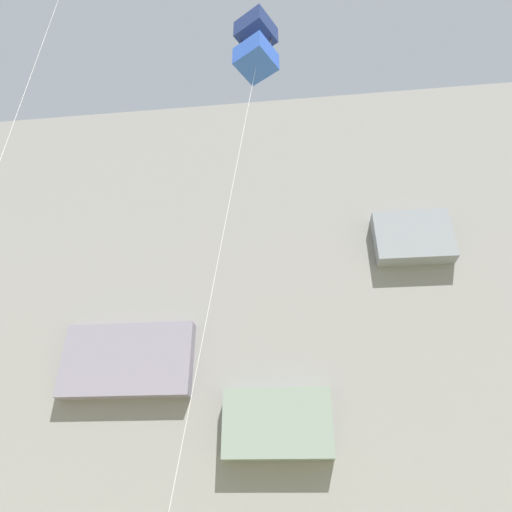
{
  "coord_description": "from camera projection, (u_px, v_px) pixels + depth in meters",
  "views": [
    {
      "loc": [
        2.73,
        -0.96,
        2.97
      ],
      "look_at": [
        0.45,
        22.43,
        16.07
      ],
      "focal_mm": 30.8,
      "sensor_mm": 36.0,
      "label": 1
    }
  ],
  "objects": [
    {
      "name": "cliff_face",
      "position": [
        278.0,
        294.0,
        71.41
      ],
      "size": [
        180.0,
        24.66,
        64.75
      ],
      "color": "gray",
      "rests_on": "ground"
    },
    {
      "name": "kite_box_high_right",
      "position": [
        256.0,
        46.0,
        14.95
      ],
      "size": [
        2.52,
        1.99,
        17.65
      ],
      "color": "navy",
      "rests_on": "ground"
    }
  ]
}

